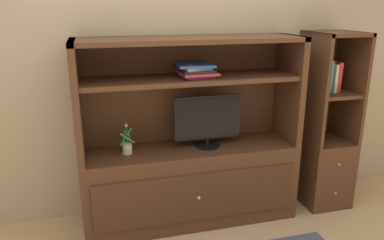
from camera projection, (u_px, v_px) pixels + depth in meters
The scene contains 7 objects.
painted_rear_wall at pixel (180, 51), 3.20m from camera, with size 6.00×0.10×2.80m, color tan.
media_console at pixel (190, 165), 3.15m from camera, with size 1.77×0.51×1.55m.
tv_monitor at pixel (208, 120), 3.06m from camera, with size 0.55×0.21×0.43m.
potted_plant at pixel (127, 147), 2.95m from camera, with size 0.12×0.11×0.27m.
magazine_stack at pixel (195, 70), 2.92m from camera, with size 0.30×0.32×0.10m.
bookshelf_tall at pixel (323, 147), 3.45m from camera, with size 0.40×0.48×1.56m.
upright_book_row at pixel (326, 77), 3.24m from camera, with size 0.20×0.18×0.27m.
Camera 1 is at (-0.73, -2.40, 1.79)m, focal length 35.27 mm.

